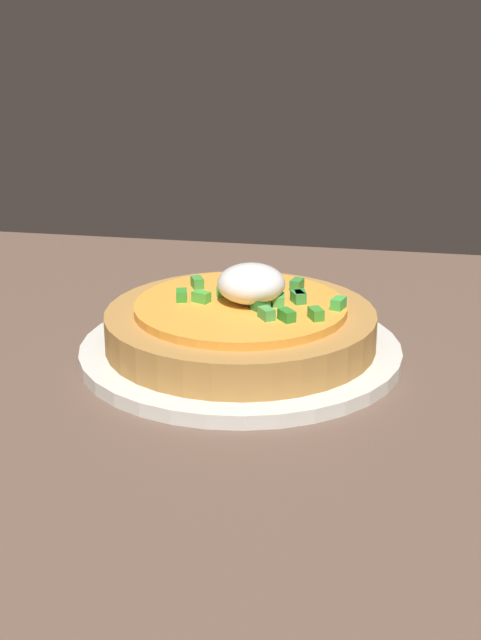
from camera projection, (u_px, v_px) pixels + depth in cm
name	position (u px, v px, depth cm)	size (l,w,h in cm)	color
dining_table	(247.00, 410.00, 63.03)	(99.10, 77.06, 2.14)	brown
plate	(241.00, 351.00, 68.92)	(24.23, 24.23, 1.04)	white
pizza	(241.00, 323.00, 68.15)	(20.28, 20.28, 6.21)	#B88240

